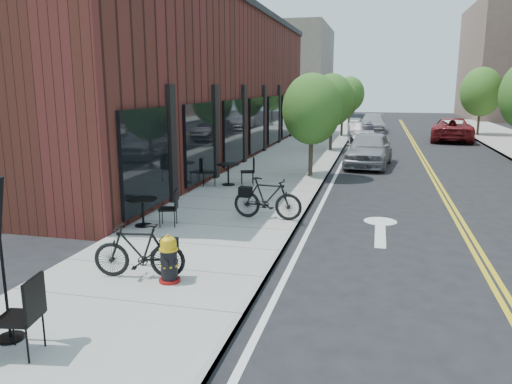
% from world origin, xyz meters
% --- Properties ---
extents(ground, '(120.00, 120.00, 0.00)m').
position_xyz_m(ground, '(0.00, 0.00, 0.00)').
color(ground, black).
rests_on(ground, ground).
extents(sidewalk_near, '(4.00, 70.00, 0.12)m').
position_xyz_m(sidewalk_near, '(-2.00, 10.00, 0.06)').
color(sidewalk_near, '#9E9B93').
rests_on(sidewalk_near, ground).
extents(building_near, '(5.00, 28.00, 7.00)m').
position_xyz_m(building_near, '(-6.50, 14.00, 3.50)').
color(building_near, '#461E16').
rests_on(building_near, ground).
extents(bg_building_left, '(8.00, 14.00, 10.00)m').
position_xyz_m(bg_building_left, '(-8.00, 48.00, 5.00)').
color(bg_building_left, '#726656').
rests_on(bg_building_left, ground).
extents(tree_near_a, '(2.20, 2.20, 3.81)m').
position_xyz_m(tree_near_a, '(-0.60, 9.00, 2.60)').
color(tree_near_a, '#382B1E').
rests_on(tree_near_a, sidewalk_near).
extents(tree_near_b, '(2.30, 2.30, 3.98)m').
position_xyz_m(tree_near_b, '(-0.60, 17.00, 2.71)').
color(tree_near_b, '#382B1E').
rests_on(tree_near_b, sidewalk_near).
extents(tree_near_c, '(2.10, 2.10, 3.67)m').
position_xyz_m(tree_near_c, '(-0.60, 25.00, 2.53)').
color(tree_near_c, '#382B1E').
rests_on(tree_near_c, sidewalk_near).
extents(tree_near_d, '(2.40, 2.40, 4.11)m').
position_xyz_m(tree_near_d, '(-0.60, 33.00, 2.79)').
color(tree_near_d, '#382B1E').
rests_on(tree_near_d, sidewalk_near).
extents(tree_far_c, '(2.80, 2.80, 4.62)m').
position_xyz_m(tree_far_c, '(8.60, 28.00, 3.06)').
color(tree_far_c, '#382B1E').
rests_on(tree_far_c, sidewalk_far).
extents(fire_hydrant, '(0.42, 0.42, 0.85)m').
position_xyz_m(fire_hydrant, '(-1.56, -2.10, 0.52)').
color(fire_hydrant, maroon).
rests_on(fire_hydrant, sidewalk_near).
extents(bicycle_left, '(1.69, 0.74, 0.98)m').
position_xyz_m(bicycle_left, '(-2.15, -2.03, 0.61)').
color(bicycle_left, black).
rests_on(bicycle_left, sidewalk_near).
extents(bicycle_right, '(1.81, 0.60, 1.07)m').
position_xyz_m(bicycle_right, '(-0.82, 2.40, 0.66)').
color(bicycle_right, black).
rests_on(bicycle_right, sidewalk_near).
extents(bistro_set_b, '(1.69, 0.87, 0.89)m').
position_xyz_m(bistro_set_b, '(-3.60, 1.03, 0.57)').
color(bistro_set_b, black).
rests_on(bistro_set_b, sidewalk_near).
extents(bistro_set_c, '(1.81, 0.96, 0.95)m').
position_xyz_m(bistro_set_c, '(-3.08, 6.43, 0.60)').
color(bistro_set_c, black).
rests_on(bistro_set_c, sidewalk_near).
extents(parked_car_a, '(2.22, 4.59, 1.51)m').
position_xyz_m(parked_car_a, '(1.48, 12.54, 0.75)').
color(parked_car_a, gray).
rests_on(parked_car_a, ground).
extents(parked_car_b, '(1.81, 4.13, 1.32)m').
position_xyz_m(parked_car_b, '(0.80, 21.08, 0.66)').
color(parked_car_b, black).
rests_on(parked_car_b, ground).
extents(parked_car_c, '(1.91, 4.67, 1.35)m').
position_xyz_m(parked_car_c, '(1.39, 29.63, 0.68)').
color(parked_car_c, '#9E9EA2').
rests_on(parked_car_c, ground).
extents(parked_car_far, '(3.02, 5.60, 1.49)m').
position_xyz_m(parked_car_far, '(6.39, 24.26, 0.75)').
color(parked_car_far, maroon).
rests_on(parked_car_far, ground).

